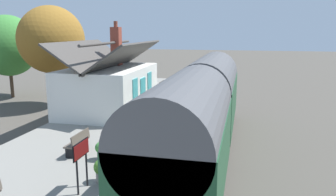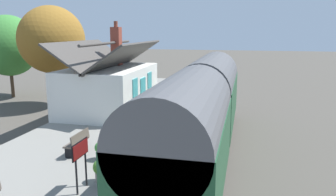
% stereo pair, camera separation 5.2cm
% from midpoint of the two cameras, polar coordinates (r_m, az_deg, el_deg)
% --- Properties ---
extents(ground_plane, '(160.00, 160.00, 0.00)m').
position_cam_midpoint_polar(ground_plane, '(17.75, 3.46, -7.20)').
color(ground_plane, '#4C473F').
extents(platform, '(32.00, 6.30, 0.87)m').
position_cam_midpoint_polar(platform, '(18.72, -9.20, -4.94)').
color(platform, gray).
rests_on(platform, ground).
extents(platform_edge_coping, '(32.00, 0.36, 0.02)m').
position_cam_midpoint_polar(platform_edge_coping, '(17.71, -0.29, -4.25)').
color(platform_edge_coping, beige).
rests_on(platform_edge_coping, platform).
extents(rail_near, '(52.00, 0.08, 0.14)m').
position_cam_midpoint_polar(rail_near, '(17.56, 8.72, -7.30)').
color(rail_near, gray).
rests_on(rail_near, ground).
extents(rail_far, '(52.00, 0.08, 0.14)m').
position_cam_midpoint_polar(rail_far, '(17.71, 4.04, -7.03)').
color(rail_far, gray).
rests_on(rail_far, ground).
extents(train, '(15.69, 2.73, 4.32)m').
position_cam_midpoint_polar(train, '(14.90, 5.54, -2.06)').
color(train, black).
rests_on(train, ground).
extents(station_building, '(6.98, 4.48, 5.36)m').
position_cam_midpoint_polar(station_building, '(20.35, -10.04, 1.83)').
color(station_building, white).
rests_on(station_building, platform).
extents(bench_near_building, '(1.40, 0.44, 0.88)m').
position_cam_midpoint_polar(bench_near_building, '(26.28, -1.35, 2.02)').
color(bench_near_building, brown).
rests_on(bench_near_building, platform).
extents(bench_platform_end, '(1.40, 0.44, 0.88)m').
position_cam_midpoint_polar(bench_platform_end, '(13.84, -15.17, -7.22)').
color(bench_platform_end, brown).
rests_on(bench_platform_end, platform).
extents(planter_corner_building, '(1.07, 0.32, 0.63)m').
position_cam_midpoint_polar(planter_corner_building, '(20.26, 0.32, -1.36)').
color(planter_corner_building, black).
rests_on(planter_corner_building, platform).
extents(planter_bench_left, '(0.55, 0.55, 0.78)m').
position_cam_midpoint_polar(planter_bench_left, '(13.01, -11.23, -8.59)').
color(planter_bench_left, black).
rests_on(planter_bench_left, platform).
extents(planter_edge_far, '(0.50, 0.50, 0.76)m').
position_cam_midpoint_polar(planter_edge_far, '(11.23, -11.40, -11.88)').
color(planter_edge_far, gray).
rests_on(planter_edge_far, platform).
extents(planter_under_sign, '(0.81, 0.32, 0.58)m').
position_cam_midpoint_polar(planter_under_sign, '(29.22, -2.68, 2.59)').
color(planter_under_sign, black).
rests_on(planter_under_sign, platform).
extents(planter_by_door, '(0.85, 0.32, 0.66)m').
position_cam_midpoint_polar(planter_by_door, '(26.04, -7.84, 1.47)').
color(planter_by_door, '#9E5138').
rests_on(planter_by_door, platform).
extents(station_sign_board, '(0.96, 0.06, 1.57)m').
position_cam_midpoint_polar(station_sign_board, '(10.52, -14.74, -9.13)').
color(station_sign_board, black).
rests_on(station_sign_board, platform).
extents(tree_mid_background, '(5.10, 4.61, 7.42)m').
position_cam_midpoint_polar(tree_mid_background, '(25.99, -19.27, 9.33)').
color(tree_mid_background, '#4C3828').
rests_on(tree_mid_background, ground).
extents(tree_distant, '(4.68, 4.96, 6.92)m').
position_cam_midpoint_polar(tree_distant, '(31.32, -25.64, 8.03)').
color(tree_distant, '#4C3828').
rests_on(tree_distant, ground).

